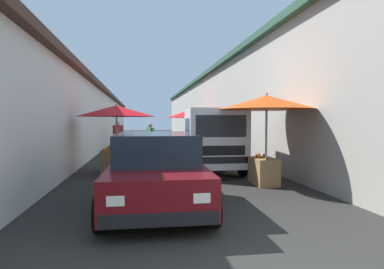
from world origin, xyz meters
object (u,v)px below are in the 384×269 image
(fruit_stall_near_left, at_px, (116,118))
(plastic_stool, at_px, (127,175))
(hatchback_car, at_px, (156,169))
(delivery_truck, at_px, (211,141))
(vendor_in_shade, at_px, (118,133))
(vendor_by_crates, at_px, (150,137))
(fruit_stall_far_right, at_px, (190,117))
(parked_scooter, at_px, (225,151))
(fruit_stall_mid_lane, at_px, (266,112))

(fruit_stall_near_left, bearing_deg, plastic_stool, -169.69)
(plastic_stool, bearing_deg, hatchback_car, -161.27)
(delivery_truck, bearing_deg, vendor_in_shade, 20.47)
(hatchback_car, relative_size, delivery_truck, 0.79)
(fruit_stall_near_left, relative_size, hatchback_car, 0.65)
(fruit_stall_near_left, distance_m, vendor_by_crates, 5.56)
(vendor_in_shade, bearing_deg, delivery_truck, -159.53)
(delivery_truck, bearing_deg, vendor_by_crates, 17.13)
(hatchback_car, relative_size, vendor_by_crates, 2.49)
(fruit_stall_far_right, height_order, parked_scooter, fruit_stall_far_right)
(fruit_stall_far_right, height_order, fruit_stall_mid_lane, fruit_stall_far_right)
(vendor_in_shade, bearing_deg, hatchback_car, -173.09)
(plastic_stool, bearing_deg, vendor_in_shade, 4.96)
(hatchback_car, bearing_deg, fruit_stall_near_left, 13.97)
(fruit_stall_near_left, height_order, vendor_in_shade, fruit_stall_near_left)
(fruit_stall_mid_lane, relative_size, fruit_stall_near_left, 0.99)
(delivery_truck, height_order, vendor_by_crates, delivery_truck)
(delivery_truck, bearing_deg, hatchback_car, 152.40)
(fruit_stall_near_left, bearing_deg, fruit_stall_mid_lane, -123.84)
(vendor_by_crates, distance_m, vendor_in_shade, 4.35)
(delivery_truck, relative_size, vendor_in_shade, 2.97)
(fruit_stall_far_right, distance_m, fruit_stall_near_left, 9.13)
(plastic_stool, bearing_deg, delivery_truck, -53.29)
(vendor_by_crates, bearing_deg, fruit_stall_mid_lane, -160.89)
(parked_scooter, bearing_deg, fruit_stall_mid_lane, 177.94)
(vendor_by_crates, xyz_separation_m, plastic_stool, (-7.85, 0.83, -0.58))
(fruit_stall_near_left, bearing_deg, vendor_in_shade, 3.48)
(hatchback_car, height_order, vendor_in_shade, vendor_in_shade)
(parked_scooter, bearing_deg, delivery_truck, 155.09)
(hatchback_car, bearing_deg, parked_scooter, -26.56)
(fruit_stall_far_right, distance_m, fruit_stall_mid_lane, 11.05)
(fruit_stall_mid_lane, height_order, fruit_stall_near_left, fruit_stall_mid_lane)
(fruit_stall_mid_lane, distance_m, plastic_stool, 3.98)
(fruit_stall_near_left, relative_size, vendor_by_crates, 1.61)
(fruit_stall_near_left, distance_m, plastic_stool, 2.96)
(vendor_in_shade, xyz_separation_m, parked_scooter, (-7.34, -4.81, -0.52))
(hatchback_car, height_order, parked_scooter, hatchback_car)
(fruit_stall_near_left, distance_m, vendor_in_shade, 9.32)
(fruit_stall_mid_lane, height_order, vendor_by_crates, fruit_stall_mid_lane)
(hatchback_car, height_order, plastic_stool, hatchback_car)
(vendor_by_crates, bearing_deg, fruit_stall_near_left, 166.43)
(vendor_by_crates, distance_m, parked_scooter, 4.54)
(fruit_stall_mid_lane, bearing_deg, hatchback_car, 118.91)
(fruit_stall_near_left, bearing_deg, vendor_by_crates, -13.57)
(delivery_truck, relative_size, plastic_stool, 11.43)
(fruit_stall_far_right, relative_size, hatchback_car, 0.71)
(fruit_stall_mid_lane, distance_m, parked_scooter, 4.90)
(vendor_in_shade, bearing_deg, plastic_stool, -175.04)
(delivery_truck, xyz_separation_m, vendor_in_shade, (9.82, 3.66, -0.07))
(fruit_stall_mid_lane, bearing_deg, vendor_in_shade, 21.16)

